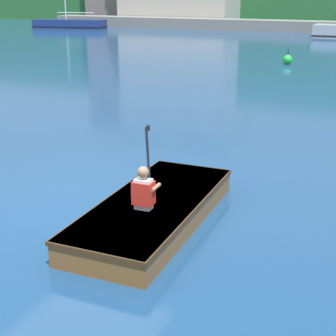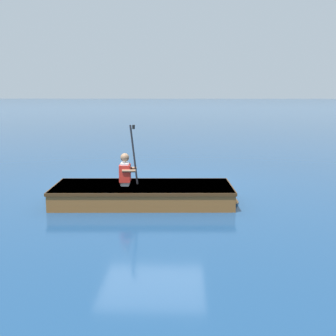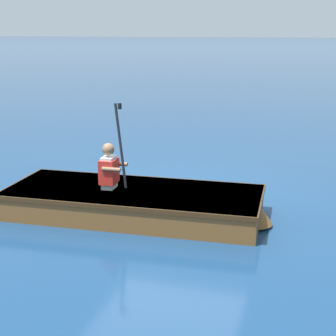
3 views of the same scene
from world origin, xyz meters
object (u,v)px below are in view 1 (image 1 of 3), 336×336
object	(u,v)px
rowboat_foreground	(155,208)
channel_buoy	(288,59)
person_paddler	(144,190)
moored_boat_dock_west_inner	(70,24)

from	to	relation	value
rowboat_foreground	channel_buoy	size ratio (longest dim) A/B	5.15
person_paddler	channel_buoy	xyz separation A→B (m)	(-2.26, 18.87, -0.44)
person_paddler	channel_buoy	distance (m)	19.01
moored_boat_dock_west_inner	person_paddler	size ratio (longest dim) A/B	5.83
rowboat_foreground	person_paddler	bearing A→B (deg)	-87.43
moored_boat_dock_west_inner	channel_buoy	distance (m)	28.92
moored_boat_dock_west_inner	channel_buoy	size ratio (longest dim) A/B	9.66
person_paddler	channel_buoy	size ratio (longest dim) A/B	1.66
moored_boat_dock_west_inner	rowboat_foreground	size ratio (longest dim) A/B	1.88
rowboat_foreground	channel_buoy	world-z (taller)	channel_buoy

